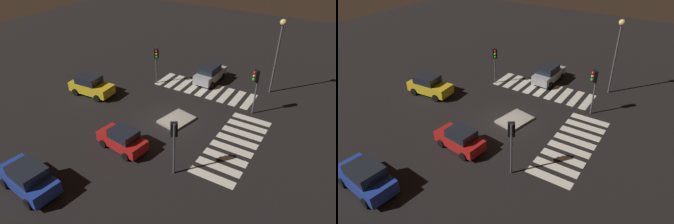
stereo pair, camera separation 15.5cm
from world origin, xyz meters
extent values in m
plane|color=black|center=(0.00, 0.00, 0.00)|extent=(80.00, 80.00, 0.00)
cube|color=gray|center=(0.56, -0.51, 0.09)|extent=(3.14, 2.60, 0.18)
cube|color=#9EA0A5|center=(8.95, 0.35, 0.72)|extent=(4.25, 2.01, 0.85)
cube|color=black|center=(8.69, 0.37, 1.49)|extent=(2.21, 1.74, 0.69)
cylinder|color=black|center=(10.28, 1.15, 0.33)|extent=(0.68, 0.28, 0.67)
cylinder|color=black|center=(10.18, -0.59, 0.33)|extent=(0.68, 0.28, 0.67)
cylinder|color=black|center=(7.71, 1.29, 0.33)|extent=(0.68, 0.28, 0.67)
cylinder|color=black|center=(7.61, -0.45, 0.33)|extent=(0.68, 0.28, 0.67)
sphere|color=#F2EABF|center=(11.01, 0.73, 0.72)|extent=(0.22, 0.22, 0.22)
sphere|color=#F2EABF|center=(10.95, -0.25, 0.72)|extent=(0.22, 0.22, 0.22)
cube|color=red|center=(-4.65, 1.06, 0.66)|extent=(2.12, 3.99, 0.78)
cube|color=black|center=(-4.68, 0.83, 1.36)|extent=(1.73, 2.13, 0.63)
cylinder|color=black|center=(-5.29, 2.34, 0.31)|extent=(0.30, 0.64, 0.61)
cylinder|color=black|center=(-3.70, 2.12, 0.31)|extent=(0.30, 0.64, 0.61)
cylinder|color=black|center=(-5.60, 0.00, 0.31)|extent=(0.30, 0.64, 0.61)
cylinder|color=black|center=(-4.01, -0.22, 0.31)|extent=(0.30, 0.64, 0.61)
sphere|color=#F2EABF|center=(-4.85, 2.97, 0.66)|extent=(0.20, 0.20, 0.20)
sphere|color=#F2EABF|center=(-3.96, 2.85, 0.66)|extent=(0.20, 0.20, 0.20)
cube|color=#1E389E|center=(-10.84, 3.36, 0.74)|extent=(2.27, 4.44, 0.87)
cube|color=black|center=(-10.86, 3.10, 1.53)|extent=(1.89, 2.35, 0.71)
cylinder|color=black|center=(-11.59, 4.77, 0.34)|extent=(0.32, 0.71, 0.69)
cylinder|color=black|center=(-9.80, 4.58, 0.34)|extent=(0.32, 0.71, 0.69)
cylinder|color=black|center=(-11.87, 2.14, 0.34)|extent=(0.32, 0.71, 0.69)
cylinder|color=black|center=(-10.08, 1.95, 0.34)|extent=(0.32, 0.71, 0.69)
sphere|color=#F2EABF|center=(-11.12, 5.50, 0.74)|extent=(0.23, 0.23, 0.23)
sphere|color=#F2EABF|center=(-10.11, 5.39, 0.74)|extent=(0.23, 0.23, 0.23)
cube|color=gold|center=(0.34, 8.78, 0.73)|extent=(2.07, 4.35, 0.87)
cube|color=black|center=(0.32, 9.04, 1.52)|extent=(1.79, 2.27, 0.70)
cylinder|color=black|center=(1.31, 7.52, 0.34)|extent=(0.29, 0.70, 0.68)
cylinder|color=black|center=(-0.47, 7.41, 0.34)|extent=(0.29, 0.70, 0.68)
cylinder|color=black|center=(1.15, 10.15, 0.34)|extent=(0.29, 0.70, 0.68)
cylinder|color=black|center=(-0.63, 10.05, 0.34)|extent=(0.29, 0.70, 0.68)
sphere|color=#F2EABF|center=(0.96, 6.73, 0.73)|extent=(0.23, 0.23, 0.23)
sphere|color=#F2EABF|center=(-0.04, 6.67, 0.73)|extent=(0.23, 0.23, 0.23)
cylinder|color=#47474C|center=(5.71, 4.90, 1.88)|extent=(0.14, 0.14, 3.76)
cube|color=black|center=(5.58, 4.78, 3.28)|extent=(0.53, 0.54, 0.96)
sphere|color=red|center=(5.42, 4.66, 3.58)|extent=(0.22, 0.22, 0.22)
sphere|color=orange|center=(5.42, 4.66, 3.28)|extent=(0.22, 0.22, 0.22)
sphere|color=green|center=(5.42, 4.66, 2.98)|extent=(0.22, 0.22, 0.22)
cylinder|color=#47474C|center=(5.05, -5.51, 2.04)|extent=(0.14, 0.14, 4.08)
cube|color=black|center=(4.93, -5.38, 3.60)|extent=(0.54, 0.53, 0.96)
sphere|color=red|center=(4.80, -5.23, 3.90)|extent=(0.22, 0.22, 0.22)
sphere|color=orange|center=(4.80, -5.23, 3.60)|extent=(0.22, 0.22, 0.22)
sphere|color=green|center=(4.80, -5.23, 3.30)|extent=(0.22, 0.22, 0.22)
cylinder|color=#47474C|center=(-4.96, -3.51, 1.94)|extent=(0.14, 0.14, 3.87)
cube|color=black|center=(-4.82, -3.40, 3.39)|extent=(0.52, 0.54, 0.96)
sphere|color=red|center=(-4.66, -3.29, 3.69)|extent=(0.22, 0.22, 0.22)
sphere|color=orange|center=(-4.66, -3.29, 3.39)|extent=(0.22, 0.22, 0.22)
sphere|color=green|center=(-4.66, -3.29, 3.09)|extent=(0.22, 0.22, 0.22)
cylinder|color=#47474C|center=(9.83, -5.69, 3.32)|extent=(0.18, 0.18, 6.63)
sphere|color=#F9D172|center=(9.83, -5.69, 6.81)|extent=(0.56, 0.56, 0.56)
cube|color=silver|center=(-4.02, -5.82, 0.01)|extent=(0.70, 3.20, 0.02)
cube|color=silver|center=(-2.87, -5.82, 0.01)|extent=(0.70, 3.20, 0.02)
cube|color=silver|center=(-1.72, -5.82, 0.01)|extent=(0.70, 3.20, 0.02)
cube|color=silver|center=(-0.57, -5.82, 0.01)|extent=(0.70, 3.20, 0.02)
cube|color=silver|center=(0.58, -5.82, 0.01)|extent=(0.70, 3.20, 0.02)
cube|color=silver|center=(1.73, -5.82, 0.01)|extent=(0.70, 3.20, 0.02)
cube|color=silver|center=(2.88, -5.82, 0.01)|extent=(0.70, 3.20, 0.02)
cube|color=silver|center=(4.02, -5.82, 0.01)|extent=(0.70, 3.20, 0.02)
cube|color=silver|center=(6.92, -4.60, 0.01)|extent=(3.20, 0.70, 0.02)
cube|color=silver|center=(6.92, -3.45, 0.01)|extent=(3.20, 0.70, 0.02)
cube|color=silver|center=(6.92, -2.30, 0.01)|extent=(3.20, 0.70, 0.02)
cube|color=silver|center=(6.92, -1.15, 0.01)|extent=(3.20, 0.70, 0.02)
cube|color=silver|center=(6.92, 0.00, 0.01)|extent=(3.20, 0.70, 0.02)
cube|color=silver|center=(6.92, 1.15, 0.01)|extent=(3.20, 0.70, 0.02)
cube|color=silver|center=(6.92, 2.30, 0.01)|extent=(3.20, 0.70, 0.02)
cube|color=silver|center=(6.92, 3.45, 0.01)|extent=(3.20, 0.70, 0.02)
cube|color=silver|center=(6.92, 4.60, 0.01)|extent=(3.20, 0.70, 0.02)
camera|label=1|loc=(-17.93, -11.05, 14.00)|focal=32.49mm
camera|label=2|loc=(-17.85, -11.18, 14.00)|focal=32.49mm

